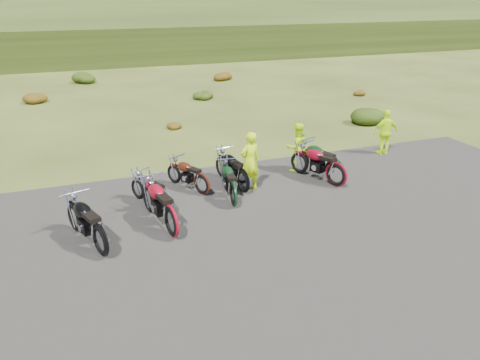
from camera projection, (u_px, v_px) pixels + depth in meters
name	position (u px, v px, depth m)	size (l,w,h in m)	color
ground	(263.00, 215.00, 12.70)	(300.00, 300.00, 0.00)	#384115
gravel_pad	(296.00, 251.00, 10.96)	(20.00, 12.00, 0.04)	black
hill_slope	(100.00, 41.00, 56.09)	(300.00, 46.00, 3.00)	#2A3812
hill_plateau	(77.00, 16.00, 108.16)	(300.00, 90.00, 9.17)	#2A3812
shrub_2	(34.00, 97.00, 24.95)	(1.30, 1.30, 0.77)	brown
shrub_3	(85.00, 76.00, 30.46)	(1.56, 1.56, 0.92)	#21380E
shrub_4	(172.00, 124.00, 20.47)	(0.77, 0.77, 0.45)	brown
shrub_5	(202.00, 94.00, 25.98)	(1.03, 1.03, 0.61)	#21380E
shrub_6	(222.00, 75.00, 31.48)	(1.30, 1.30, 0.77)	brown
shrub_7	(369.00, 113.00, 21.37)	(1.56, 1.56, 0.92)	#21380E
shrub_8	(357.00, 92.00, 27.00)	(0.77, 0.77, 0.45)	brown
motorcycle_0	(103.00, 256.00, 10.73)	(2.26, 0.75, 1.19)	black
motorcycle_1	(172.00, 237.00, 11.55)	(2.35, 0.78, 1.23)	maroon
motorcycle_2	(234.00, 207.00, 13.19)	(2.00, 0.67, 1.05)	#0E3315
motorcycle_3	(165.00, 213.00, 12.80)	(1.89, 0.63, 0.99)	#99989D
motorcycle_4	(202.00, 195.00, 13.93)	(1.88, 0.63, 0.98)	#4B1A0C
motorcycle_5	(243.00, 193.00, 14.08)	(2.10, 0.70, 1.10)	black
motorcycle_6	(335.00, 187.00, 14.50)	(2.23, 0.74, 1.17)	maroon
motorcycle_7	(334.00, 184.00, 14.73)	(2.26, 0.75, 1.18)	black
person_middle	(250.00, 163.00, 13.90)	(0.66, 0.44, 1.82)	#C1F00C
person_right_a	(297.00, 148.00, 15.47)	(0.80, 0.62, 1.64)	#C1F00C
person_right_b	(385.00, 133.00, 17.07)	(0.97, 0.40, 1.66)	#C1F00C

